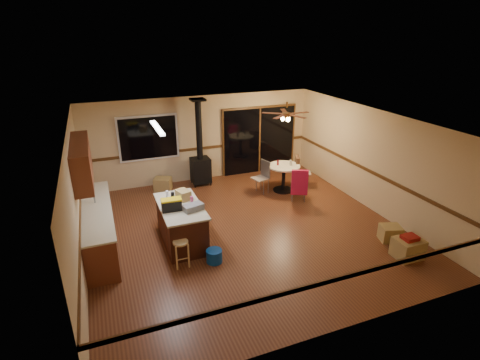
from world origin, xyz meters
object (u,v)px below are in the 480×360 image
chair_near (300,182)px  chair_right (298,168)px  box_corner_a (408,248)px  chair_left (263,173)px  blue_bucket (214,256)px  toolbox_black (172,205)px  box_under_window (163,184)px  box_corner_b (390,233)px  dining_table (284,174)px  wood_stove (200,162)px  toolbox_grey (193,207)px  kitchen_island (181,224)px  bar_stool (181,253)px

chair_near → chair_right: size_ratio=1.00×
chair_right → box_corner_a: chair_right is taller
chair_left → blue_bucket: bearing=-130.0°
toolbox_black → box_under_window: toolbox_black is taller
chair_left → box_corner_a: (1.41, -4.13, -0.38)m
box_corner_b → dining_table: bearing=105.9°
chair_right → box_corner_b: chair_right is taller
wood_stove → box_corner_b: 5.62m
dining_table → box_corner_a: (0.81, -4.00, -0.32)m
toolbox_grey → box_corner_a: toolbox_grey is taller
wood_stove → chair_near: wood_stove is taller
chair_left → box_under_window: chair_left is taller
dining_table → box_corner_a: 4.10m
chair_right → box_corner_b: bearing=-83.2°
kitchen_island → box_corner_b: kitchen_island is taller
box_corner_a → chair_right: bearing=93.9°
wood_stove → bar_stool: size_ratio=4.55×
bar_stool → chair_near: chair_near is taller
kitchen_island → box_corner_b: (4.35, -1.64, -0.28)m
toolbox_black → blue_bucket: 1.37m
box_under_window → box_corner_a: bearing=-52.4°
toolbox_grey → bar_stool: size_ratio=0.76×
dining_table → box_corner_b: dining_table is taller
toolbox_grey → toolbox_black: bearing=159.2°
kitchen_island → box_corner_b: bearing=-20.6°
blue_bucket → chair_right: chair_right is taller
wood_stove → box_corner_b: bearing=-56.9°
wood_stove → toolbox_black: wood_stove is taller
toolbox_black → dining_table: (3.62, 1.87, -0.48)m
chair_left → box_corner_b: chair_left is taller
bar_stool → toolbox_black: bearing=89.5°
toolbox_black → box_corner_b: (4.57, -1.48, -0.84)m
blue_bucket → toolbox_black: bearing=127.1°
toolbox_black → dining_table: size_ratio=0.44×
wood_stove → toolbox_grey: size_ratio=6.03×
chair_left → bar_stool: bearing=-138.1°
wood_stove → chair_right: bearing=-24.8°
wood_stove → chair_near: size_ratio=3.60×
chair_left → box_corner_b: 3.82m
blue_bucket → dining_table: 4.05m
dining_table → chair_right: bearing=13.3°
box_under_window → toolbox_grey: bearing=-88.7°
box_corner_b → chair_near: bearing=110.5°
chair_left → box_corner_b: (1.55, -3.47, -0.41)m
box_under_window → box_corner_b: (4.22, -4.65, -0.01)m
chair_near → box_corner_b: bearing=-69.5°
bar_stool → chair_near: size_ratio=0.79×
chair_near → toolbox_black: bearing=-164.6°
chair_right → box_under_window: bearing=162.7°
toolbox_grey → chair_right: toolbox_grey is taller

